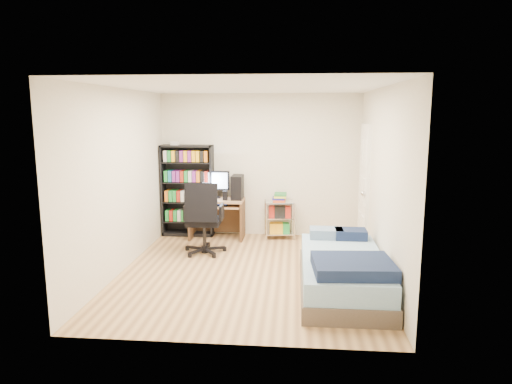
# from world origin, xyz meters

# --- Properties ---
(room) EXTENTS (3.58, 4.08, 2.58)m
(room) POSITION_xyz_m (0.00, 0.00, 1.25)
(room) COLOR tan
(room) RESTS_ON ground
(media_shelf) EXTENTS (0.91, 0.30, 1.68)m
(media_shelf) POSITION_xyz_m (-1.27, 1.84, 0.83)
(media_shelf) COLOR black
(media_shelf) RESTS_ON room
(computer_desk) EXTENTS (0.93, 0.54, 1.17)m
(computer_desk) POSITION_xyz_m (-0.63, 1.72, 0.63)
(computer_desk) COLOR tan
(computer_desk) RESTS_ON room
(office_chair) EXTENTS (0.69, 0.69, 1.14)m
(office_chair) POSITION_xyz_m (-0.78, 0.78, 0.36)
(office_chair) COLOR black
(office_chair) RESTS_ON room
(wire_cart) EXTENTS (0.54, 0.42, 0.81)m
(wire_cart) POSITION_xyz_m (0.36, 1.78, 0.53)
(wire_cart) COLOR silver
(wire_cart) RESTS_ON room
(bed) EXTENTS (1.02, 2.03, 0.58)m
(bed) POSITION_xyz_m (1.23, -0.58, 0.26)
(bed) COLOR brown
(bed) RESTS_ON room
(door) EXTENTS (0.12, 0.80, 2.00)m
(door) POSITION_xyz_m (1.72, 1.35, 1.00)
(door) COLOR white
(door) RESTS_ON room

